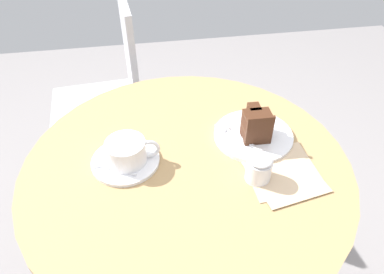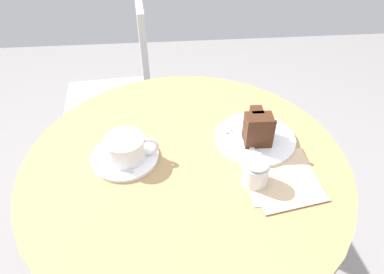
# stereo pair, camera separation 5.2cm
# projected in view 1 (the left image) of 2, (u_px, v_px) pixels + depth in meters

# --- Properties ---
(cafe_table) EXTENTS (0.79, 0.79, 0.74)m
(cafe_table) POSITION_uv_depth(u_px,v_px,m) (187.00, 193.00, 0.91)
(cafe_table) COLOR #A37F51
(cafe_table) RESTS_ON ground
(saucer) EXTENTS (0.16, 0.16, 0.01)m
(saucer) POSITION_uv_depth(u_px,v_px,m) (126.00, 161.00, 0.82)
(saucer) COLOR white
(saucer) RESTS_ON cafe_table
(coffee_cup) EXTENTS (0.13, 0.09, 0.06)m
(coffee_cup) POSITION_uv_depth(u_px,v_px,m) (127.00, 151.00, 0.80)
(coffee_cup) COLOR white
(coffee_cup) RESTS_ON saucer
(teaspoon) EXTENTS (0.10, 0.06, 0.00)m
(teaspoon) POSITION_uv_depth(u_px,v_px,m) (108.00, 168.00, 0.80)
(teaspoon) COLOR silver
(teaspoon) RESTS_ON saucer
(cake_plate) EXTENTS (0.20, 0.20, 0.01)m
(cake_plate) POSITION_uv_depth(u_px,v_px,m) (253.00, 135.00, 0.89)
(cake_plate) COLOR white
(cake_plate) RESTS_ON cafe_table
(cake_slice) EXTENTS (0.07, 0.08, 0.08)m
(cake_slice) POSITION_uv_depth(u_px,v_px,m) (256.00, 125.00, 0.85)
(cake_slice) COLOR #422619
(cake_slice) RESTS_ON cake_plate
(fork) EXTENTS (0.09, 0.13, 0.00)m
(fork) POSITION_uv_depth(u_px,v_px,m) (233.00, 133.00, 0.89)
(fork) COLOR silver
(fork) RESTS_ON cake_plate
(napkin) EXTENTS (0.18, 0.19, 0.00)m
(napkin) POSITION_uv_depth(u_px,v_px,m) (283.00, 173.00, 0.80)
(napkin) COLOR tan
(napkin) RESTS_ON cafe_table
(cafe_chair) EXTENTS (0.41, 0.41, 0.89)m
(cafe_chair) POSITION_uv_depth(u_px,v_px,m) (114.00, 87.00, 1.47)
(cafe_chair) COLOR #BCBCC1
(cafe_chair) RESTS_ON ground
(sugar_pot) EXTENTS (0.06, 0.06, 0.07)m
(sugar_pot) POSITION_uv_depth(u_px,v_px,m) (259.00, 168.00, 0.76)
(sugar_pot) COLOR white
(sugar_pot) RESTS_ON cafe_table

